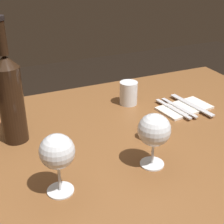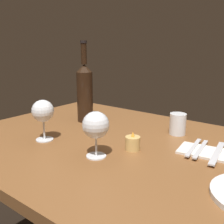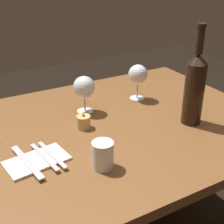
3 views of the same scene
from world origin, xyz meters
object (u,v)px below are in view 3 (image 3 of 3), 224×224
(wine_glass_left, at_px, (138,75))
(votive_candle, at_px, (84,122))
(wine_bottle, at_px, (194,87))
(table_knife, at_px, (27,162))
(wine_glass_right, at_px, (84,88))
(folded_napkin, at_px, (37,161))
(water_tumbler, at_px, (103,156))
(fork_outer, at_px, (52,155))
(fork_inner, at_px, (44,157))

(wine_glass_left, bearing_deg, votive_candle, 21.50)
(wine_bottle, relative_size, table_knife, 1.77)
(wine_glass_right, bearing_deg, folded_napkin, 41.66)
(wine_glass_right, relative_size, votive_candle, 2.27)
(wine_glass_left, relative_size, folded_napkin, 0.77)
(wine_glass_left, distance_m, water_tumbler, 0.54)
(wine_glass_right, xyz_separation_m, fork_outer, (0.23, 0.25, -0.09))
(wine_bottle, height_order, fork_outer, wine_bottle)
(folded_napkin, distance_m, table_knife, 0.03)
(wine_glass_right, relative_size, wine_bottle, 0.41)
(folded_napkin, relative_size, fork_inner, 1.13)
(wine_glass_right, height_order, wine_bottle, wine_bottle)
(fork_inner, height_order, table_knife, same)
(wine_bottle, height_order, folded_napkin, wine_bottle)
(wine_glass_left, relative_size, table_knife, 0.75)
(fork_outer, bearing_deg, wine_bottle, 176.52)
(fork_inner, distance_m, fork_outer, 0.02)
(folded_napkin, height_order, fork_inner, fork_inner)
(wine_glass_left, bearing_deg, fork_outer, 27.38)
(wine_bottle, relative_size, folded_napkin, 1.84)
(wine_glass_right, distance_m, fork_outer, 0.35)
(folded_napkin, bearing_deg, water_tumbler, 143.44)
(fork_inner, bearing_deg, votive_candle, -146.73)
(wine_bottle, distance_m, table_knife, 0.64)
(wine_bottle, bearing_deg, wine_glass_right, -41.72)
(wine_glass_right, relative_size, folded_napkin, 0.75)
(fork_inner, bearing_deg, wine_bottle, 176.67)
(water_tumbler, bearing_deg, folded_napkin, -36.56)
(wine_glass_right, xyz_separation_m, fork_inner, (0.25, 0.25, -0.09))
(votive_candle, bearing_deg, wine_bottle, 156.92)
(wine_glass_left, height_order, wine_bottle, wine_bottle)
(votive_candle, relative_size, fork_outer, 0.37)
(wine_glass_right, xyz_separation_m, water_tumbler, (0.11, 0.37, -0.07))
(wine_bottle, relative_size, votive_candle, 5.56)
(wine_glass_left, xyz_separation_m, folded_napkin, (0.54, 0.25, -0.11))
(votive_candle, bearing_deg, wine_glass_left, -158.50)
(wine_glass_right, height_order, table_knife, wine_glass_right)
(wine_glass_left, xyz_separation_m, water_tumbler, (0.37, 0.38, -0.07))
(folded_napkin, bearing_deg, fork_outer, -180.00)
(wine_bottle, bearing_deg, wine_glass_left, -78.97)
(water_tumbler, relative_size, table_knife, 0.41)
(wine_glass_right, relative_size, fork_inner, 0.84)
(wine_glass_right, bearing_deg, table_knife, 38.78)
(wine_bottle, xyz_separation_m, fork_outer, (0.55, -0.03, -0.13))
(water_tumbler, xyz_separation_m, table_knife, (0.20, -0.12, -0.03))
(table_knife, bearing_deg, wine_glass_right, -141.22)
(votive_candle, xyz_separation_m, fork_outer, (0.17, 0.13, -0.01))
(votive_candle, bearing_deg, fork_inner, 33.27)
(wine_glass_left, relative_size, wine_glass_right, 1.03)
(votive_candle, height_order, fork_inner, votive_candle)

